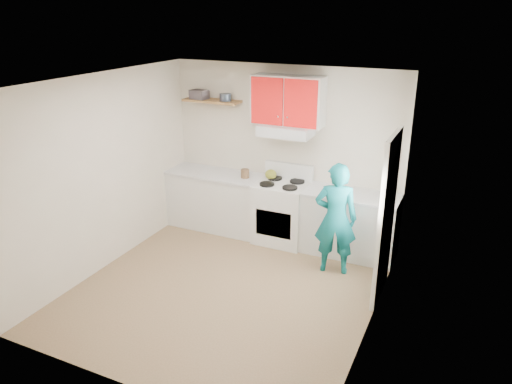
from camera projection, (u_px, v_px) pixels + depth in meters
The scene contains 21 objects.
floor at pixel (227, 288), 6.20m from camera, with size 3.80×3.80×0.00m, color brown.
ceiling at pixel (222, 81), 5.28m from camera, with size 3.60×3.80×0.04m, color white.
back_wall at pixel (285, 153), 7.35m from camera, with size 3.60×0.04×2.60m, color beige.
front_wall at pixel (119, 266), 4.13m from camera, with size 3.60×0.04×2.60m, color beige.
left_wall at pixel (105, 173), 6.45m from camera, with size 0.04×3.80×2.60m, color beige.
right_wall at pixel (378, 219), 5.03m from camera, with size 0.04×3.80×2.60m, color beige.
door at pixel (386, 218), 5.73m from camera, with size 0.05×0.85×2.05m, color white.
door_glass at pixel (387, 184), 5.59m from camera, with size 0.01×0.55×0.95m, color white.
counter_left at pixel (216, 201), 7.81m from camera, with size 1.52×0.60×0.90m, color silver.
counter_right at pixel (350, 225), 6.95m from camera, with size 1.32×0.60×0.90m, color silver.
stove at pixel (282, 212), 7.34m from camera, with size 0.76×0.65×0.92m, color white.
range_hood at pixel (286, 131), 6.99m from camera, with size 0.76×0.44×0.15m, color silver.
upper_cabinets at pixel (288, 100), 6.88m from camera, with size 1.02×0.33×0.70m, color red.
shelf at pixel (212, 101), 7.42m from camera, with size 0.90×0.30×0.04m, color brown.
books at pixel (199, 94), 7.45m from camera, with size 0.26×0.19×0.14m, color #433B40.
tin at pixel (225, 97), 7.29m from camera, with size 0.18×0.18×0.11m, color #333D4C.
kettle at pixel (271, 174), 7.34m from camera, with size 0.18×0.18×0.15m, color olive.
crock at pixel (245, 174), 7.40m from camera, with size 0.13×0.13×0.16m, color #4F3722.
cutting_board at pixel (338, 193), 6.83m from camera, with size 0.34×0.25×0.02m, color olive.
silicone_mat at pixel (371, 198), 6.69m from camera, with size 0.32×0.27×0.01m, color red.
person at pixel (336, 219), 6.36m from camera, with size 0.56×0.37×1.53m, color #0B656B.
Camera 1 is at (2.59, -4.71, 3.35)m, focal length 34.19 mm.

